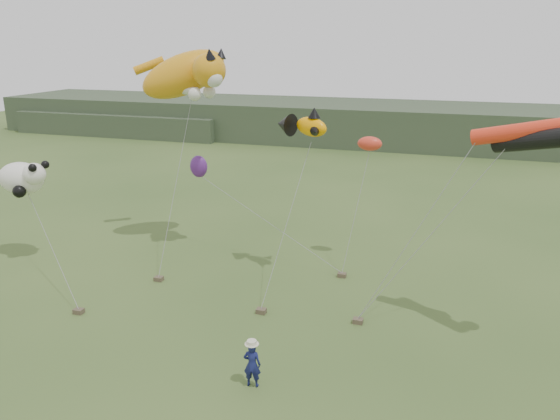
{
  "coord_description": "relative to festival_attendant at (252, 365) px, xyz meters",
  "views": [
    {
      "loc": [
        6.67,
        -14.43,
        10.62
      ],
      "look_at": [
        1.2,
        3.0,
        4.89
      ],
      "focal_mm": 35.0,
      "sensor_mm": 36.0,
      "label": 1
    }
  ],
  "objects": [
    {
      "name": "sandbag_anchors",
      "position": [
        -2.59,
        5.49,
        -0.67
      ],
      "size": [
        11.33,
        7.02,
        0.2
      ],
      "color": "brown",
      "rests_on": "ground"
    },
    {
      "name": "ground",
      "position": [
        -1.33,
        0.36,
        -0.77
      ],
      "size": [
        120.0,
        120.0,
        0.0
      ],
      "primitive_type": "plane",
      "color": "#385123",
      "rests_on": "ground"
    },
    {
      "name": "panda_kite",
      "position": [
        -14.28,
        6.74,
        3.42
      ],
      "size": [
        2.8,
        1.81,
        1.74
      ],
      "color": "white",
      "rests_on": "ground"
    },
    {
      "name": "festival_attendant",
      "position": [
        0.0,
        0.0,
        0.0
      ],
      "size": [
        0.6,
        0.42,
        1.54
      ],
      "primitive_type": "imported",
      "rotation": [
        0.0,
        0.0,
        3.24
      ],
      "color": "#151A50",
      "rests_on": "ground"
    },
    {
      "name": "headland",
      "position": [
        -4.44,
        45.05,
        1.15
      ],
      "size": [
        90.0,
        13.0,
        4.0
      ],
      "color": "#2D3D28",
      "rests_on": "ground"
    },
    {
      "name": "tube_kites",
      "position": [
        8.29,
        5.54,
        6.83
      ],
      "size": [
        4.28,
        2.58,
        1.48
      ],
      "color": "black",
      "rests_on": "ground"
    },
    {
      "name": "cat_kite",
      "position": [
        -7.21,
        10.93,
        8.21
      ],
      "size": [
        5.78,
        4.11,
        3.37
      ],
      "color": "orange",
      "rests_on": "ground"
    },
    {
      "name": "fish_kite",
      "position": [
        -0.89,
        8.93,
        6.27
      ],
      "size": [
        2.75,
        1.81,
        1.33
      ],
      "color": "#FF9D00",
      "rests_on": "ground"
    },
    {
      "name": "misc_kites",
      "position": [
        -3.18,
        11.26,
        4.25
      ],
      "size": [
        9.8,
        1.04,
        2.53
      ],
      "color": "red",
      "rests_on": "ground"
    }
  ]
}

